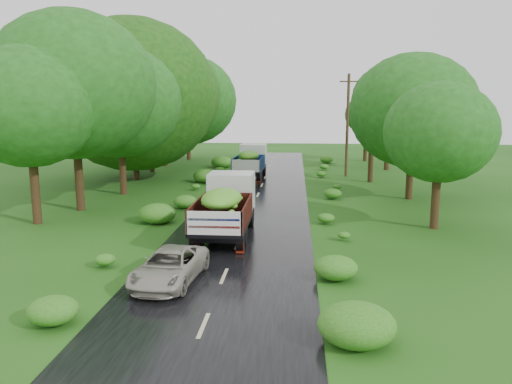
# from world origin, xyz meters

# --- Properties ---
(ground) EXTENTS (120.00, 120.00, 0.00)m
(ground) POSITION_xyz_m (0.00, 0.00, 0.00)
(ground) COLOR #18430E
(ground) RESTS_ON ground
(road) EXTENTS (6.50, 80.00, 0.02)m
(road) POSITION_xyz_m (0.00, 5.00, 0.01)
(road) COLOR black
(road) RESTS_ON ground
(road_lines) EXTENTS (0.12, 69.60, 0.00)m
(road_lines) POSITION_xyz_m (0.00, 6.00, 0.02)
(road_lines) COLOR #BFB78C
(road_lines) RESTS_ON road
(truck_near) EXTENTS (2.30, 6.36, 2.67)m
(truck_near) POSITION_xyz_m (-0.68, 5.57, 1.51)
(truck_near) COLOR black
(truck_near) RESTS_ON ground
(truck_far) EXTENTS (2.39, 6.27, 2.60)m
(truck_far) POSITION_xyz_m (-1.19, 23.95, 1.47)
(truck_far) COLOR black
(truck_far) RESTS_ON ground
(car) EXTENTS (2.26, 4.20, 1.12)m
(car) POSITION_xyz_m (-1.76, -0.74, 0.58)
(car) COLOR #A39E90
(car) RESTS_ON road
(utility_pole) EXTENTS (1.48, 0.25, 8.43)m
(utility_pole) POSITION_xyz_m (6.72, 25.21, 4.34)
(utility_pole) COLOR #382616
(utility_pole) RESTS_ON ground
(trees_left) EXTENTS (6.04, 33.65, 9.02)m
(trees_left) POSITION_xyz_m (-9.90, 22.87, 6.47)
(trees_left) COLOR black
(trees_left) RESTS_ON ground
(trees_right) EXTENTS (5.70, 32.25, 8.14)m
(trees_right) POSITION_xyz_m (9.84, 21.42, 5.42)
(trees_right) COLOR black
(trees_right) RESTS_ON ground
(shrubs) EXTENTS (11.90, 44.00, 0.70)m
(shrubs) POSITION_xyz_m (0.00, 14.00, 0.35)
(shrubs) COLOR #206317
(shrubs) RESTS_ON ground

